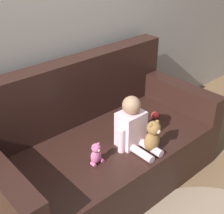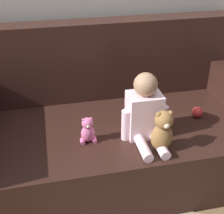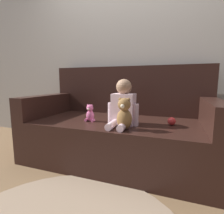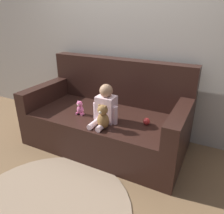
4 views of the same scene
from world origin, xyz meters
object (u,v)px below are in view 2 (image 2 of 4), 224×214
object	(u,v)px
person_baby	(145,113)
couch	(117,129)
teddy_bear_brown	(162,131)
toy_ball	(197,112)
plush_toy_side	(88,131)

from	to	relation	value
person_baby	couch	bearing A→B (deg)	113.12
teddy_bear_brown	toy_ball	distance (m)	0.50
couch	teddy_bear_brown	bearing A→B (deg)	-68.02
plush_toy_side	toy_ball	xyz separation A→B (m)	(0.80, 0.12, -0.05)
person_baby	toy_ball	bearing A→B (deg)	17.53
teddy_bear_brown	plush_toy_side	distance (m)	0.46
person_baby	teddy_bear_brown	size ratio (longest dim) A/B	1.57
plush_toy_side	person_baby	bearing A→B (deg)	-2.52
person_baby	toy_ball	distance (m)	0.48
person_baby	plush_toy_side	world-z (taller)	person_baby
couch	toy_ball	size ratio (longest dim) A/B	26.32
person_baby	toy_ball	world-z (taller)	person_baby
couch	plush_toy_side	distance (m)	0.40
teddy_bear_brown	toy_ball	bearing A→B (deg)	38.24
teddy_bear_brown	person_baby	bearing A→B (deg)	110.02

